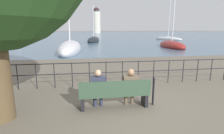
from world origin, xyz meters
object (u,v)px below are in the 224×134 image
seated_person_right (130,86)px  harbor_lighthouse (97,21)px  sailboat_2 (172,45)px  sailboat_0 (94,40)px  sailboat_3 (18,40)px  sailboat_4 (168,39)px  closed_umbrella (153,89)px  park_bench (115,94)px  sailboat_5 (70,49)px  seated_person_left (98,87)px

seated_person_right → harbor_lighthouse: size_ratio=0.06×
sailboat_2 → sailboat_0: bearing=135.7°
sailboat_3 → sailboat_4: bearing=-20.9°
closed_umbrella → harbor_lighthouse: 135.41m
park_bench → seated_person_right: 0.55m
sailboat_3 → sailboat_5: sailboat_5 is taller
sailboat_3 → park_bench: bearing=-85.7°
seated_person_left → seated_person_right: (1.00, -0.00, -0.00)m
seated_person_right → sailboat_3: 39.88m
park_bench → sailboat_3: sailboat_3 is taller
seated_person_right → sailboat_0: size_ratio=0.16×
closed_umbrella → sailboat_5: size_ratio=0.10×
seated_person_left → sailboat_5: size_ratio=0.12×
sailboat_3 → harbor_lighthouse: 101.60m
closed_umbrella → sailboat_0: 30.30m
seated_person_right → closed_umbrella: size_ratio=1.27×
seated_person_right → sailboat_3: sailboat_3 is taller
sailboat_0 → sailboat_2: bearing=-36.2°
sailboat_3 → harbor_lighthouse: bearing=57.8°
sailboat_2 → sailboat_4: 19.19m
park_bench → closed_umbrella: bearing=2.2°
park_bench → sailboat_2: (11.00, 17.81, -0.13)m
sailboat_2 → sailboat_4: (8.00, 17.45, -0.00)m
sailboat_2 → sailboat_5: size_ratio=1.24×
sailboat_2 → harbor_lighthouse: size_ratio=0.63×
seated_person_left → sailboat_2: sailboat_2 is taller
harbor_lighthouse → sailboat_4: bearing=-83.9°
sailboat_5 → park_bench: bearing=-77.6°
sailboat_3 → sailboat_5: size_ratio=0.89×
sailboat_0 → sailboat_2: size_ratio=0.60×
sailboat_5 → closed_umbrella: bearing=-72.8°
closed_umbrella → sailboat_5: bearing=104.5°
closed_umbrella → sailboat_3: sailboat_3 is taller
seated_person_left → closed_umbrella: 1.75m
seated_person_right → sailboat_0: sailboat_0 is taller
park_bench → sailboat_5: 14.58m
sailboat_0 → sailboat_3: 17.46m
park_bench → sailboat_3: bearing=112.9°
sailboat_4 → sailboat_5: bearing=-156.4°
park_bench → sailboat_5: sailboat_5 is taller
sailboat_5 → seated_person_right: bearing=-75.6°
sailboat_0 → seated_person_left: bearing=-77.8°
sailboat_3 → harbor_lighthouse: harbor_lighthouse is taller
sailboat_2 → sailboat_5: bearing=-159.0°
sailboat_5 → sailboat_2: bearing=17.0°
sailboat_0 → sailboat_3: sailboat_3 is taller
closed_umbrella → sailboat_5: sailboat_5 is taller
seated_person_left → sailboat_4: bearing=61.0°
seated_person_right → sailboat_0: bearing=89.4°
seated_person_left → sailboat_0: 30.29m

